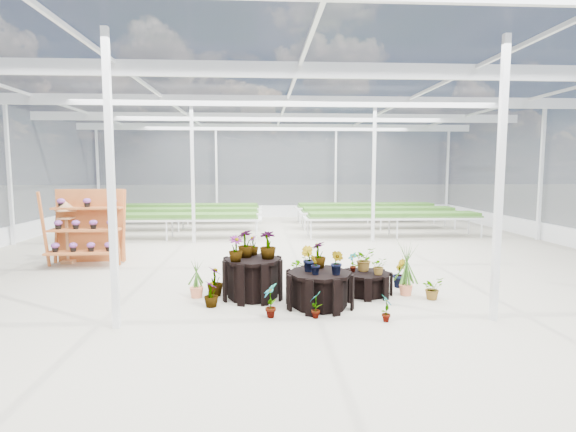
{
  "coord_description": "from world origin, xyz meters",
  "views": [
    {
      "loc": [
        -0.74,
        -10.87,
        2.45
      ],
      "look_at": [
        -0.11,
        0.05,
        1.3
      ],
      "focal_mm": 28.0,
      "sensor_mm": 36.0,
      "label": 1
    }
  ],
  "objects": [
    {
      "name": "nursery_benches",
      "position": [
        0.0,
        7.2,
        0.42
      ],
      "size": [
        16.0,
        7.0,
        0.84
      ],
      "primitive_type": null,
      "color": "silver",
      "rests_on": "ground"
    },
    {
      "name": "shelf_rack",
      "position": [
        -5.24,
        0.73,
        0.96
      ],
      "size": [
        1.85,
        1.02,
        1.93
      ],
      "primitive_type": null,
      "rotation": [
        0.0,
        0.0,
        0.03
      ],
      "color": "#AC5828",
      "rests_on": "ground"
    },
    {
      "name": "plinth_mid",
      "position": [
        0.27,
        -3.1,
        0.31
      ],
      "size": [
        1.57,
        1.57,
        0.63
      ],
      "primitive_type": "cylinder",
      "rotation": [
        0.0,
        0.0,
        -0.41
      ],
      "color": "black",
      "rests_on": "ground"
    },
    {
      "name": "ground_plane",
      "position": [
        0.0,
        0.0,
        0.0
      ],
      "size": [
        24.0,
        24.0,
        0.0
      ],
      "primitive_type": "plane",
      "color": "gray",
      "rests_on": "ground"
    },
    {
      "name": "nursery_plants",
      "position": [
        0.17,
        -2.27,
        0.49
      ],
      "size": [
        4.91,
        3.21,
        1.3
      ],
      "color": "#34601F",
      "rests_on": "ground"
    },
    {
      "name": "greenhouse_shell",
      "position": [
        0.0,
        0.0,
        2.25
      ],
      "size": [
        18.0,
        24.0,
        4.5
      ],
      "primitive_type": null,
      "color": "white",
      "rests_on": "ground"
    },
    {
      "name": "bird_table",
      "position": [
        -5.79,
        0.95,
        0.82
      ],
      "size": [
        0.42,
        0.42,
        1.63
      ],
      "primitive_type": null,
      "rotation": [
        0.0,
        0.0,
        -0.08
      ],
      "color": "tan",
      "rests_on": "ground"
    },
    {
      "name": "plinth_tall",
      "position": [
        -0.93,
        -2.5,
        0.38
      ],
      "size": [
        1.48,
        1.48,
        0.76
      ],
      "primitive_type": "cylinder",
      "rotation": [
        0.0,
        0.0,
        0.42
      ],
      "color": "black",
      "rests_on": "ground"
    },
    {
      "name": "steel_frame",
      "position": [
        0.0,
        0.0,
        2.25
      ],
      "size": [
        18.0,
        24.0,
        4.5
      ],
      "primitive_type": null,
      "color": "silver",
      "rests_on": "ground"
    },
    {
      "name": "plinth_low",
      "position": [
        1.27,
        -2.4,
        0.22
      ],
      "size": [
        1.11,
        1.11,
        0.44
      ],
      "primitive_type": "cylinder",
      "rotation": [
        0.0,
        0.0,
        -0.14
      ],
      "color": "black",
      "rests_on": "ground"
    }
  ]
}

